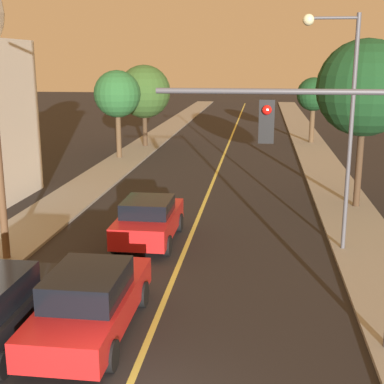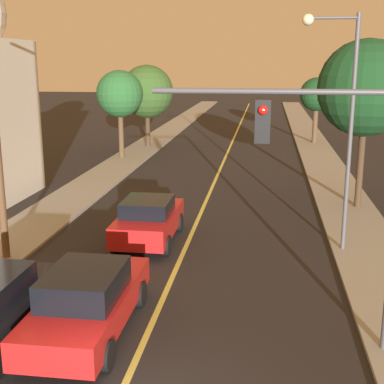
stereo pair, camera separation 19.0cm
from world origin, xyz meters
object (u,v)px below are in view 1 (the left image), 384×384
object	(u,v)px
car_near_lane_front	(90,301)
tree_right_far	(314,95)
streetlamp_right	(340,104)
car_near_lane_second	(149,220)
traffic_signal_mast	(341,169)
tree_left_far	(144,92)
tree_right_near	(365,88)
tree_left_near	(117,94)

from	to	relation	value
car_near_lane_front	tree_right_far	distance (m)	32.15
streetlamp_right	car_near_lane_second	bearing A→B (deg)	178.98
traffic_signal_mast	streetlamp_right	world-z (taller)	streetlamp_right
tree_left_far	streetlamp_right	bearing A→B (deg)	-62.46
tree_right_far	car_near_lane_front	bearing A→B (deg)	-104.08
tree_left_far	tree_right_near	world-z (taller)	tree_right_near
car_near_lane_second	tree_right_near	bearing A→B (deg)	34.26
car_near_lane_front	traffic_signal_mast	size ratio (longest dim) A/B	0.84
car_near_lane_front	car_near_lane_second	distance (m)	6.68
tree_left_near	tree_right_near	bearing A→B (deg)	-38.05
traffic_signal_mast	tree_right_far	bearing A→B (deg)	85.86
car_near_lane_front	tree_left_far	bearing A→B (deg)	99.60
car_near_lane_second	tree_right_far	xyz separation A→B (m)	(7.79, 24.37, 2.95)
car_near_lane_second	tree_right_near	world-z (taller)	tree_right_near
car_near_lane_front	tree_left_near	xyz separation A→B (m)	(-5.37, 22.76, 3.38)
tree_left_far	tree_right_far	xyz separation A→B (m)	(12.49, 3.26, -0.33)
tree_left_far	tree_right_far	distance (m)	12.91
car_near_lane_second	tree_right_far	distance (m)	25.76
tree_right_far	car_near_lane_second	bearing A→B (deg)	-107.72
car_near_lane_second	streetlamp_right	size ratio (longest dim) A/B	0.56
tree_right_near	tree_right_far	distance (m)	18.90
tree_right_near	car_near_lane_front	bearing A→B (deg)	-123.61
car_near_lane_front	streetlamp_right	distance (m)	10.04
car_near_lane_front	traffic_signal_mast	distance (m)	6.45
traffic_signal_mast	tree_left_far	world-z (taller)	tree_left_far
car_near_lane_front	car_near_lane_second	world-z (taller)	car_near_lane_front
car_near_lane_second	tree_left_near	size ratio (longest dim) A/B	0.75
tree_left_near	tree_left_far	distance (m)	5.07
streetlamp_right	tree_right_near	bearing A→B (deg)	72.76
tree_right_near	car_near_lane_second	bearing A→B (deg)	-145.74
traffic_signal_mast	tree_right_far	xyz separation A→B (m)	(2.24, 31.02, -0.36)
traffic_signal_mast	streetlamp_right	distance (m)	6.64
car_near_lane_front	tree_left_far	distance (m)	28.38
traffic_signal_mast	tree_left_far	xyz separation A→B (m)	(-10.25, 27.75, -0.03)
car_near_lane_front	tree_left_far	size ratio (longest dim) A/B	0.83
car_near_lane_second	streetlamp_right	world-z (taller)	streetlamp_right
car_near_lane_front	streetlamp_right	xyz separation A→B (m)	(6.37, 6.57, 4.14)
traffic_signal_mast	tree_right_near	bearing A→B (deg)	78.08
streetlamp_right	tree_right_far	world-z (taller)	streetlamp_right
car_near_lane_front	tree_left_near	size ratio (longest dim) A/B	0.87
car_near_lane_front	streetlamp_right	bearing A→B (deg)	45.90
car_near_lane_front	traffic_signal_mast	bearing A→B (deg)	0.39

